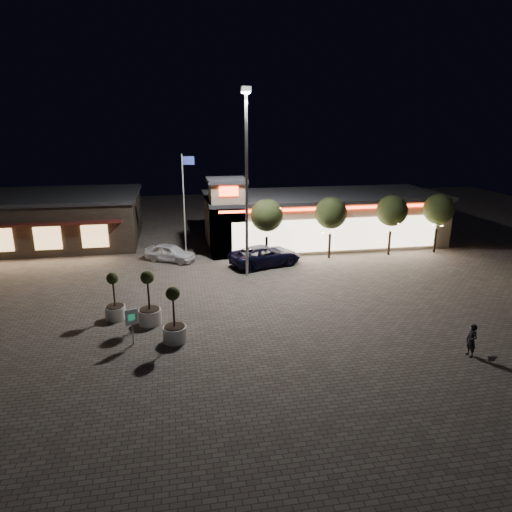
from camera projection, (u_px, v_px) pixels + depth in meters
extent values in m
plane|color=#655B51|center=(234.00, 327.00, 23.81)|extent=(90.00, 90.00, 0.00)
cube|color=tan|center=(322.00, 219.00, 40.06)|extent=(20.00, 8.00, 4.00)
cube|color=#262628|center=(323.00, 195.00, 39.45)|extent=(20.40, 8.40, 0.30)
cube|color=beige|center=(338.00, 235.00, 36.36)|extent=(17.00, 0.12, 2.60)
cube|color=#FF3614|center=(339.00, 208.00, 35.71)|extent=(19.00, 0.10, 0.18)
cube|color=tan|center=(227.00, 219.00, 35.74)|extent=(2.60, 2.60, 5.80)
cube|color=#262628|center=(226.00, 180.00, 34.87)|extent=(3.00, 3.00, 0.30)
cube|color=#FF3614|center=(229.00, 191.00, 33.78)|extent=(1.40, 0.10, 0.70)
cube|color=#382D23|center=(43.00, 220.00, 39.64)|extent=(16.00, 10.00, 4.00)
cube|color=#262628|center=(40.00, 196.00, 39.03)|extent=(16.40, 10.40, 0.30)
cube|color=#591E19|center=(23.00, 225.00, 34.33)|extent=(14.40, 0.80, 0.15)
cube|color=#FFBF72|center=(48.00, 238.00, 35.26)|extent=(2.00, 0.12, 1.80)
cube|color=#FFBF72|center=(95.00, 236.00, 35.87)|extent=(2.00, 0.12, 1.80)
cylinder|color=gray|center=(247.00, 189.00, 29.98)|extent=(0.20, 0.20, 12.00)
cube|color=gray|center=(246.00, 89.00, 28.21)|extent=(0.60, 0.40, 0.35)
cube|color=white|center=(246.00, 93.00, 28.27)|extent=(0.45, 0.30, 0.08)
cylinder|color=white|center=(184.00, 208.00, 34.57)|extent=(0.10, 0.10, 8.00)
cube|color=#283893|center=(188.00, 161.00, 33.65)|extent=(0.90, 0.04, 0.60)
cylinder|color=#332319|center=(267.00, 249.00, 34.60)|extent=(0.20, 0.20, 1.92)
sphere|color=#2D3819|center=(267.00, 215.00, 33.85)|extent=(2.42, 2.42, 2.42)
cylinder|color=#332319|center=(329.00, 246.00, 35.47)|extent=(0.20, 0.20, 1.92)
sphere|color=#2D3819|center=(331.00, 213.00, 34.72)|extent=(2.42, 2.42, 2.42)
cylinder|color=#332319|center=(389.00, 243.00, 36.34)|extent=(0.20, 0.20, 1.92)
sphere|color=#2D3819|center=(392.00, 211.00, 35.60)|extent=(2.42, 2.42, 2.42)
cylinder|color=#332319|center=(435.00, 241.00, 37.04)|extent=(0.20, 0.20, 1.92)
sphere|color=#2D3819|center=(439.00, 209.00, 36.29)|extent=(2.42, 2.42, 2.42)
imported|color=black|center=(265.00, 255.00, 33.76)|extent=(5.89, 3.92, 1.50)
imported|color=white|center=(170.00, 253.00, 34.76)|extent=(4.17, 3.38, 1.33)
imported|color=black|center=(472.00, 341.00, 20.65)|extent=(0.41, 0.59, 1.55)
cube|color=#59514C|center=(491.00, 359.00, 20.17)|extent=(0.34, 0.14, 0.18)
sphere|color=#59514C|center=(495.00, 357.00, 20.19)|extent=(0.16, 0.16, 0.16)
cylinder|color=silver|center=(116.00, 313.00, 24.68)|extent=(1.08, 1.08, 0.72)
cylinder|color=black|center=(115.00, 306.00, 24.57)|extent=(0.93, 0.93, 0.05)
cylinder|color=#332319|center=(114.00, 292.00, 24.33)|extent=(0.09, 0.09, 1.61)
sphere|color=#2D3819|center=(112.00, 278.00, 24.11)|extent=(0.63, 0.63, 0.63)
cylinder|color=silver|center=(175.00, 334.00, 22.16)|extent=(1.15, 1.15, 0.76)
cylinder|color=black|center=(175.00, 326.00, 22.04)|extent=(0.99, 0.99, 0.06)
cylinder|color=#332319|center=(174.00, 309.00, 21.79)|extent=(0.10, 0.10, 1.72)
sphere|color=#2D3819|center=(173.00, 294.00, 21.56)|extent=(0.67, 0.67, 0.67)
cylinder|color=silver|center=(150.00, 317.00, 24.09)|extent=(1.20, 1.20, 0.80)
cylinder|color=black|center=(150.00, 309.00, 23.97)|extent=(1.04, 1.04, 0.06)
cylinder|color=#332319|center=(148.00, 293.00, 23.70)|extent=(0.10, 0.10, 1.80)
sphere|color=#2D3819|center=(147.00, 277.00, 23.46)|extent=(0.70, 0.70, 0.70)
cylinder|color=gray|center=(133.00, 334.00, 21.81)|extent=(0.07, 0.07, 1.10)
cube|color=white|center=(131.00, 317.00, 21.56)|extent=(0.58, 0.25, 0.78)
cube|color=#189457|center=(131.00, 317.00, 21.52)|extent=(0.31, 0.12, 0.32)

